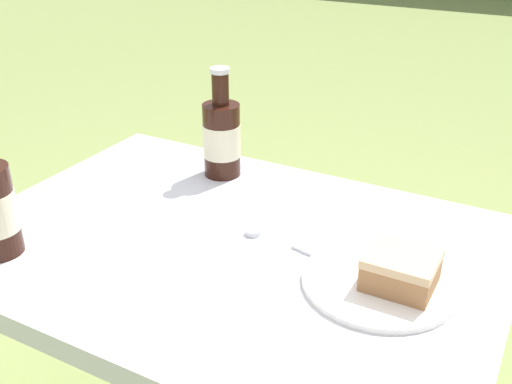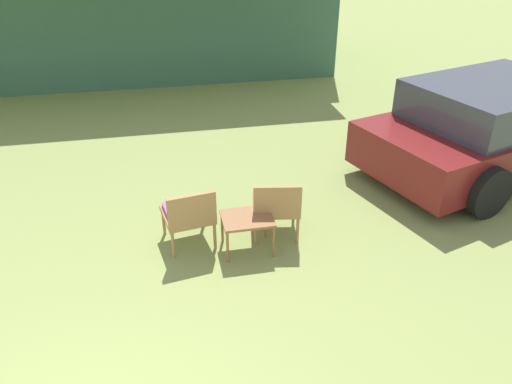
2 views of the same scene
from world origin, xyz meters
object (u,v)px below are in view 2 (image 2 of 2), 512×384
(wicker_chair_cushioned, at_px, (189,213))
(garden_side_table, at_px, (247,221))
(wicker_chair_plain, at_px, (276,205))
(parked_car, at_px, (497,126))

(wicker_chair_cushioned, height_order, garden_side_table, wicker_chair_cushioned)
(wicker_chair_cushioned, distance_m, wicker_chair_plain, 1.01)
(wicker_chair_cushioned, bearing_deg, wicker_chair_plain, 169.39)
(parked_car, xyz_separation_m, wicker_chair_cushioned, (-4.61, -1.13, -0.23))
(wicker_chair_plain, height_order, garden_side_table, wicker_chair_plain)
(wicker_chair_plain, xyz_separation_m, garden_side_table, (-0.38, -0.21, -0.04))
(parked_car, bearing_deg, garden_side_table, -178.15)
(wicker_chair_plain, bearing_deg, parked_car, -152.16)
(wicker_chair_plain, bearing_deg, wicker_chair_cushioned, 8.86)
(wicker_chair_cushioned, relative_size, garden_side_table, 1.33)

